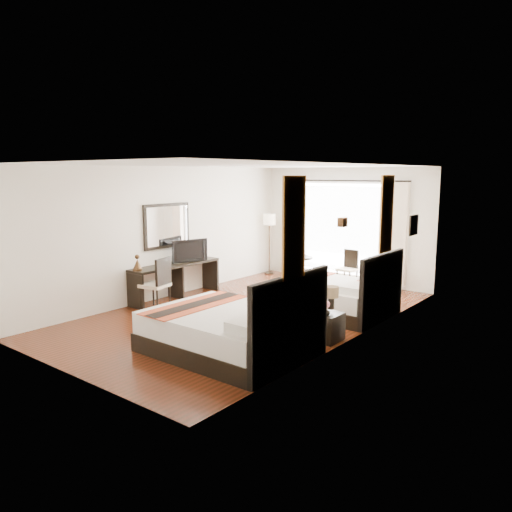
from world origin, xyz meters
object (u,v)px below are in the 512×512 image
Objects in this scene: bed_far at (333,296)px; console_desk at (176,281)px; desk_chair at (156,293)px; floor_lamp at (269,223)px; table_lamp at (331,294)px; television at (188,250)px; side_table at (302,269)px; window_chair at (347,275)px; vase at (326,309)px; fruit_bowl at (301,256)px; bed_near at (231,331)px; nightstand at (328,327)px.

bed_far reaches higher than console_desk.
floor_lamp is (-0.35, 4.19, 1.04)m from desk_chair.
television is (-3.95, 0.66, 0.25)m from table_lamp.
desk_chair is 3.98m from side_table.
side_table is at bearing -9.32° from television.
side_table is at bearing -72.57° from window_chair.
vase is 0.08× the size of floor_lamp.
fruit_bowl is at bearing -114.81° from desk_chair.
desk_chair is 4.34m from floor_lamp.
television is (-3.99, 0.89, 0.43)m from vase.
floor_lamp reaches higher than bed_near.
window_chair is at bearing 111.34° from bed_far.
floor_lamp is at bearing 136.03° from vase.
side_table is at bearing 128.02° from vase.
floor_lamp is (-3.13, 5.12, 1.01)m from bed_near.
fruit_bowl is (0.86, 3.86, 0.34)m from desk_chair.
floor_lamp reaches higher than side_table.
bed_far is 2.60× the size of television.
nightstand is at bearing -85.84° from television.
bed_far is at bearing -34.86° from floor_lamp.
fruit_bowl is at bearing -133.56° from side_table.
vase is 5.64m from floor_lamp.
floor_lamp is at bearing 145.14° from bed_far.
window_chair is (-0.87, 2.22, -0.06)m from bed_far.
bed_far reaches higher than vase.
desk_chair is at bearing -149.87° from television.
console_desk is 2.60× the size of television.
vase is 0.55× the size of fruit_bowl.
floor_lamp is (-3.98, 3.75, 1.13)m from nightstand.
television is at bearing 145.58° from bed_near.
floor_lamp is 2.54× the size of side_table.
floor_lamp is (-0.03, 2.99, 0.35)m from television.
table_lamp reaches higher than side_table.
bed_near is 2.77× the size of television.
table_lamp is 0.17× the size of console_desk.
vase is 0.15× the size of television.
table_lamp is 2.87× the size of vase.
window_chair is at bearing 114.25° from table_lamp.
side_table is at bearing -14.31° from floor_lamp.
fruit_bowl is (1.19, 2.66, -0.34)m from television.
bed_near is 1.62m from nightstand.
desk_chair reaches higher than window_chair.
side_table is (1.21, 2.68, -0.68)m from television.
desk_chair is at bearing -23.14° from window_chair.
window_chair is at bearing 55.06° from console_desk.
bed_far is 2.38m from window_chair.
nightstand is 0.45× the size of desk_chair.
floor_lamp is (-4.02, 3.88, 0.79)m from vase.
television is 3.01m from side_table.
television is at bearing 167.46° from vase.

